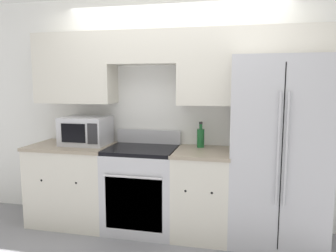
{
  "coord_description": "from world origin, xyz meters",
  "views": [
    {
      "loc": [
        0.75,
        -3.05,
        1.64
      ],
      "look_at": [
        0.0,
        0.31,
        1.17
      ],
      "focal_mm": 35.0,
      "sensor_mm": 36.0,
      "label": 1
    }
  ],
  "objects_px": {
    "oven_range": "(142,188)",
    "refrigerator": "(278,151)",
    "bottle": "(201,137)",
    "microwave": "(86,131)"
  },
  "relations": [
    {
      "from": "oven_range",
      "to": "bottle",
      "type": "relative_size",
      "value": 3.83
    },
    {
      "from": "oven_range",
      "to": "microwave",
      "type": "bearing_deg",
      "value": 174.75
    },
    {
      "from": "refrigerator",
      "to": "bottle",
      "type": "xyz_separation_m",
      "value": [
        -0.8,
        0.14,
        0.09
      ]
    },
    {
      "from": "refrigerator",
      "to": "microwave",
      "type": "bearing_deg",
      "value": 179.14
    },
    {
      "from": "refrigerator",
      "to": "microwave",
      "type": "distance_m",
      "value": 2.11
    },
    {
      "from": "oven_range",
      "to": "refrigerator",
      "type": "bearing_deg",
      "value": 1.28
    },
    {
      "from": "refrigerator",
      "to": "microwave",
      "type": "xyz_separation_m",
      "value": [
        -2.11,
        0.03,
        0.14
      ]
    },
    {
      "from": "microwave",
      "to": "oven_range",
      "type": "bearing_deg",
      "value": -5.25
    },
    {
      "from": "refrigerator",
      "to": "bottle",
      "type": "distance_m",
      "value": 0.81
    },
    {
      "from": "oven_range",
      "to": "microwave",
      "type": "xyz_separation_m",
      "value": [
        -0.69,
        0.06,
        0.61
      ]
    }
  ]
}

